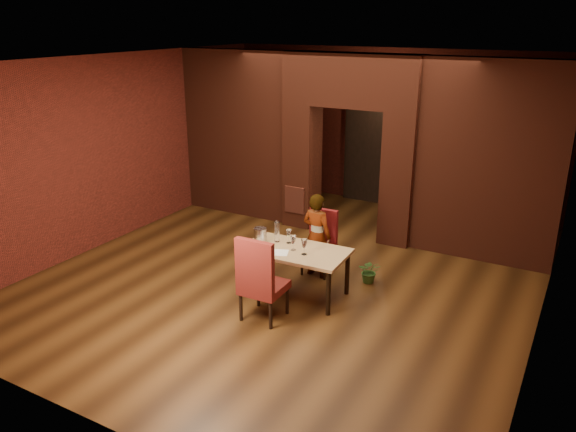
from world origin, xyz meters
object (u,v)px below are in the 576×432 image
Objects in this scene: wine_glass_b at (293,243)px; dining_table at (295,272)px; wine_glass_c at (304,247)px; potted_plant at (370,271)px; chair_near at (264,277)px; wine_glass_a at (289,236)px; person_seated at (317,235)px; water_bottle at (277,231)px; chair_far at (319,243)px; wine_bucket at (260,236)px.

dining_table is at bearing 65.27° from wine_glass_b.
wine_glass_c is 0.60× the size of potted_plant.
wine_glass_c is at bearing -122.51° from potted_plant.
chair_near is 0.98m from wine_glass_a.
person_seated is (-0.01, 0.71, 0.31)m from dining_table.
wine_glass_b reaches higher than wine_glass_a.
wine_glass_a is at bearing 11.78° from water_bottle.
chair_far is at bearing 89.60° from dining_table.
person_seated is (0.01, -0.09, 0.16)m from chair_far.
chair_near is 1.00m from water_bottle.
potted_plant is (0.83, 0.07, -0.31)m from chair_far.
person_seated is at bearing 89.02° from dining_table.
water_bottle is at bearing -71.27° from chair_near.
chair_near is at bearing 95.96° from person_seated.
wine_bucket reaches higher than dining_table.
person_seated reaches higher than water_bottle.
wine_glass_a is at bearing 146.08° from wine_glass_c.
chair_near is 5.51× the size of wine_glass_b.
chair_far is 3.09× the size of water_bottle.
water_bottle reaches higher than wine_glass_a.
person_seated reaches higher than wine_glass_c.
potted_plant is at bearing -162.50° from person_seated.
wine_glass_b is 1.36m from potted_plant.
wine_bucket is at bearing -151.35° from wine_glass_a.
wine_glass_c is 1.29m from potted_plant.
wine_glass_c is (0.21, -0.06, 0.00)m from wine_glass_b.
dining_table is 6.66× the size of wine_glass_c.
water_bottle is at bearing 158.37° from wine_glass_c.
wine_glass_b is at bearing -93.20° from chair_near.
wine_glass_c is at bearing -79.03° from chair_far.
dining_table is at bearing -94.13° from chair_near.
wine_glass_c reaches higher than wine_glass_a.
water_bottle reaches higher than wine_glass_c.
wine_glass_a is (-0.18, -0.55, 0.14)m from person_seated.
person_seated reaches higher than chair_near.
person_seated is 0.76m from wine_glass_b.
chair_near is at bearing -55.57° from wine_bucket.
wine_bucket is (-0.53, -0.83, 0.31)m from chair_far.
person_seated is at bearing -169.40° from potted_plant.
person_seated is at bearing -92.21° from chair_near.
potted_plant is at bearing -118.38° from chair_near.
chair_near reaches higher than water_bottle.
wine_glass_b is at bearing -24.38° from water_bottle.
wine_glass_b is 0.58× the size of potted_plant.
wine_glass_a is at bearing -81.97° from chair_near.
chair_far is at bearing -76.60° from person_seated.
wine_glass_b is 0.39m from water_bottle.
dining_table is 0.81m from chair_near.
wine_glass_a is 0.93× the size of wine_glass_c.
wine_bucket is (-0.36, -0.20, 0.01)m from wine_glass_a.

